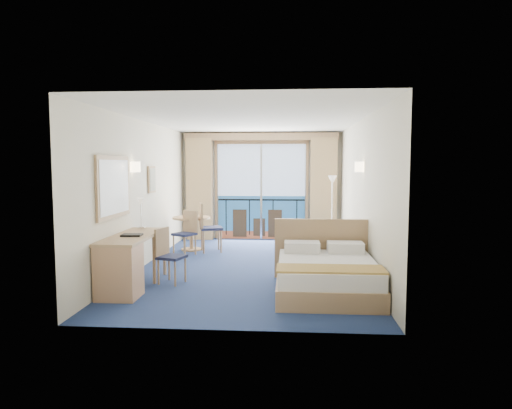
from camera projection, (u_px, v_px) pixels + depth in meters
name	position (u px, v px, depth m)	size (l,w,h in m)	color
floor	(251.00, 267.00, 8.44)	(6.50, 6.50, 0.00)	navy
room_walls	(250.00, 171.00, 8.28)	(4.04, 6.54, 2.72)	silver
balcony_door	(261.00, 194.00, 11.54)	(2.36, 0.03, 2.52)	navy
curtain_left	(200.00, 189.00, 11.49)	(0.65, 0.22, 2.55)	tan
curtain_right	(323.00, 190.00, 11.27)	(0.65, 0.22, 2.55)	tan
pelmet	(261.00, 137.00, 11.29)	(3.80, 0.25, 0.18)	tan
mirror	(114.00, 187.00, 6.96)	(0.05, 1.25, 0.95)	tan
wall_print	(152.00, 179.00, 8.89)	(0.04, 0.42, 0.52)	tan
sconce_left	(135.00, 167.00, 7.82)	(0.18, 0.18, 0.18)	#FFE3B2
sconce_right	(360.00, 167.00, 7.99)	(0.18, 0.18, 0.18)	#FFE3B2
bed	(326.00, 274.00, 6.72)	(1.58, 1.88, 0.99)	tan
nightstand	(350.00, 257.00, 7.89)	(0.44, 0.42, 0.57)	tan
phone	(350.00, 239.00, 7.87)	(0.18, 0.14, 0.08)	silver
armchair	(315.00, 238.00, 9.74)	(0.70, 0.72, 0.65)	#464C56
floor_lamp	(332.00, 193.00, 10.59)	(0.23, 0.23, 1.63)	silver
desk	(122.00, 265.00, 6.57)	(0.59, 1.73, 0.81)	tan
desk_chair	(168.00, 252.00, 7.27)	(0.48, 0.48, 0.88)	#1B2141
folder	(132.00, 235.00, 6.91)	(0.30, 0.22, 0.03)	black
desk_lamp	(141.00, 207.00, 7.63)	(0.13, 0.13, 0.50)	silver
round_table	(191.00, 225.00, 10.07)	(0.82, 0.82, 0.74)	tan
table_chair_a	(207.00, 224.00, 9.87)	(0.58, 0.57, 1.07)	#1B2141
table_chair_b	(187.00, 230.00, 9.58)	(0.54, 0.55, 0.92)	#1B2141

